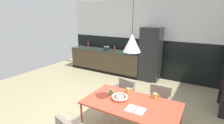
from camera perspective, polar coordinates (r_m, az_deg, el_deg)
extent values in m
plane|color=tan|center=(4.20, -3.83, -16.74)|extent=(8.46, 8.46, 0.00)
cube|color=black|center=(6.43, 11.21, 1.54)|extent=(6.51, 0.12, 1.41)
cube|color=silver|center=(6.24, 11.92, 14.15)|extent=(6.51, 0.12, 1.41)
cube|color=#483B29|center=(6.85, -2.35, 0.35)|extent=(3.08, 0.60, 0.86)
cube|color=#2D3730|center=(6.75, -2.39, 4.04)|extent=(3.11, 0.63, 0.04)
cube|color=black|center=(6.73, -3.72, -3.37)|extent=(3.08, 0.01, 0.10)
cube|color=#232326|center=(5.95, 13.10, 2.57)|extent=(0.66, 0.60, 1.87)
cube|color=#D04D34|center=(3.11, 6.57, -13.99)|extent=(1.70, 0.94, 0.03)
cylinder|color=#D6522D|center=(3.95, -2.03, -13.04)|extent=(0.04, 0.04, 0.71)
cylinder|color=#CE4C30|center=(3.49, 22.45, -18.66)|extent=(0.04, 0.04, 0.71)
cylinder|color=#D64637|center=(3.37, -10.36, -18.96)|extent=(0.04, 0.04, 0.71)
cube|color=gray|center=(3.84, 15.26, -13.91)|extent=(0.49, 0.47, 0.06)
cube|color=gray|center=(3.92, 16.32, -10.00)|extent=(0.46, 0.09, 0.35)
cube|color=gray|center=(3.75, 18.68, -13.23)|extent=(0.06, 0.41, 0.14)
cube|color=gray|center=(3.85, 12.17, -11.94)|extent=(0.06, 0.41, 0.14)
cylinder|color=black|center=(3.75, 17.23, -18.62)|extent=(0.02, 0.02, 0.36)
cylinder|color=black|center=(3.84, 11.19, -17.29)|extent=(0.02, 0.02, 0.36)
cylinder|color=black|center=(4.07, 18.63, -15.82)|extent=(0.02, 0.02, 0.36)
cylinder|color=black|center=(4.15, 13.09, -14.70)|extent=(0.02, 0.02, 0.36)
cylinder|color=black|center=(4.00, 17.74, -19.25)|extent=(0.02, 0.41, 0.02)
cylinder|color=black|center=(4.09, 12.04, -18.01)|extent=(0.02, 0.41, 0.02)
cube|color=gray|center=(4.18, 3.30, -10.77)|extent=(0.57, 0.55, 0.06)
cube|color=gray|center=(4.25, 5.07, -7.78)|extent=(0.46, 0.17, 0.28)
cube|color=gray|center=(4.01, 5.79, -10.41)|extent=(0.14, 0.42, 0.14)
cube|color=gray|center=(4.26, 1.01, -8.68)|extent=(0.14, 0.42, 0.14)
cylinder|color=black|center=(4.04, 3.75, -15.20)|extent=(0.02, 0.02, 0.36)
cylinder|color=black|center=(4.26, -0.55, -13.35)|extent=(0.02, 0.02, 0.36)
cylinder|color=black|center=(4.30, 7.02, -13.19)|extent=(0.02, 0.02, 0.36)
cylinder|color=black|center=(4.52, 2.82, -11.60)|extent=(0.02, 0.02, 0.36)
cylinder|color=black|center=(4.26, 5.38, -16.19)|extent=(0.10, 0.41, 0.02)
cylinder|color=black|center=(4.47, 1.18, -14.41)|extent=(0.10, 0.41, 0.02)
cylinder|color=silver|center=(3.18, 2.72, -12.21)|extent=(0.15, 0.15, 0.06)
torus|color=silver|center=(3.17, 2.72, -11.88)|extent=(0.31, 0.31, 0.04)
cube|color=white|center=(2.92, 6.60, -15.58)|extent=(0.15, 0.24, 0.01)
cube|color=white|center=(2.88, 9.53, -16.29)|extent=(0.15, 0.24, 0.01)
cube|color=#B73833|center=(2.89, 8.06, -15.80)|extent=(0.01, 0.24, 0.00)
cylinder|color=#5B8456|center=(3.34, -0.28, -10.42)|extent=(0.08, 0.08, 0.10)
torus|color=#5B8456|center=(3.31, 0.52, -10.55)|extent=(0.07, 0.01, 0.07)
cylinder|color=gold|center=(3.43, 5.54, -9.72)|extent=(0.08, 0.08, 0.10)
torus|color=gold|center=(3.41, 6.33, -9.82)|extent=(0.07, 0.01, 0.07)
cylinder|color=gold|center=(3.31, 14.57, -11.20)|extent=(0.09, 0.09, 0.10)
torus|color=gold|center=(3.29, 15.54, -11.30)|extent=(0.07, 0.01, 0.07)
cylinder|color=black|center=(6.62, -1.89, 4.62)|extent=(0.22, 0.22, 0.14)
cylinder|color=gray|center=(6.61, -1.89, 5.29)|extent=(0.22, 0.22, 0.01)
sphere|color=black|center=(6.60, -1.89, 5.44)|extent=(0.02, 0.02, 0.02)
cylinder|color=maroon|center=(6.40, 0.84, 4.46)|extent=(0.07, 0.07, 0.19)
cylinder|color=maroon|center=(6.38, 0.85, 5.55)|extent=(0.03, 0.03, 0.06)
cylinder|color=maroon|center=(7.43, -8.18, 5.97)|extent=(0.07, 0.07, 0.21)
cylinder|color=maroon|center=(7.41, -8.22, 7.11)|extent=(0.03, 0.03, 0.09)
cylinder|color=black|center=(2.66, 7.31, 18.06)|extent=(0.01, 0.01, 0.79)
cone|color=silver|center=(2.69, 6.91, 6.48)|extent=(0.29, 0.29, 0.29)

